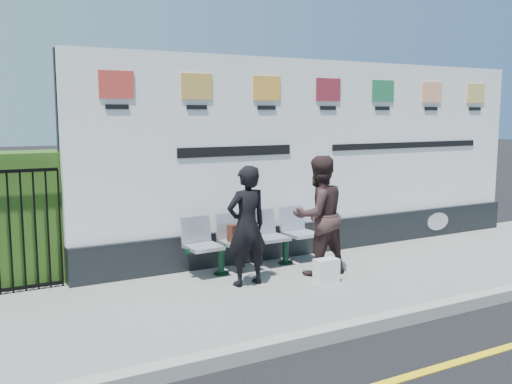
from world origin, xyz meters
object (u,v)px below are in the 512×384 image
Objects in this scene: woman_left at (247,226)px; woman_right at (319,215)px; bench at (255,254)px; billboard at (324,170)px.

woman_left is 0.95× the size of woman_right.
bench is 1.33× the size of woman_left.
bench is 0.95m from woman_left.
bench is (-1.51, -0.46, -1.08)m from billboard.
billboard reaches higher than bench.
bench is 1.26× the size of woman_right.
bench is at bearing -130.27° from woman_left.
billboard reaches higher than woman_left.
billboard is at bearing -155.19° from woman_left.
bench is at bearing -46.19° from woman_right.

